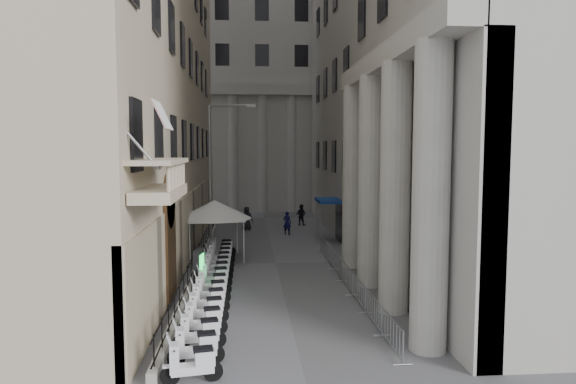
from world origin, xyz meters
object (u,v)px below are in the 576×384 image
(security_tent, at_px, (218,210))
(info_kiosk, at_px, (199,270))
(pedestrian_b, at_px, (301,215))
(pedestrian_a, at_px, (287,223))
(street_lamp, at_px, (216,166))
(scooter_0, at_px, (193,383))

(security_tent, height_order, info_kiosk, security_tent)
(security_tent, relative_size, pedestrian_b, 2.42)
(pedestrian_b, bearing_deg, info_kiosk, 96.43)
(info_kiosk, height_order, pedestrian_a, info_kiosk)
(pedestrian_a, bearing_deg, pedestrian_b, -85.01)
(street_lamp, xyz_separation_m, pedestrian_a, (4.90, 7.82, -4.66))
(street_lamp, distance_m, pedestrian_a, 10.34)
(info_kiosk, xyz_separation_m, pedestrian_b, (6.87, 19.91, -0.08))
(scooter_0, xyz_separation_m, security_tent, (-0.13, 16.20, 2.96))
(pedestrian_a, height_order, pedestrian_b, pedestrian_b)
(scooter_0, height_order, info_kiosk, info_kiosk)
(security_tent, xyz_separation_m, info_kiosk, (-0.55, -6.72, -1.97))
(pedestrian_b, bearing_deg, scooter_0, 103.58)
(scooter_0, height_order, security_tent, security_tent)
(pedestrian_a, bearing_deg, info_kiosk, 94.44)
(pedestrian_a, bearing_deg, security_tent, 84.54)
(security_tent, height_order, pedestrian_a, security_tent)
(info_kiosk, distance_m, pedestrian_a, 16.16)
(info_kiosk, relative_size, pedestrian_b, 1.08)
(street_lamp, relative_size, info_kiosk, 4.72)
(security_tent, distance_m, pedestrian_a, 10.00)
(scooter_0, distance_m, info_kiosk, 9.55)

